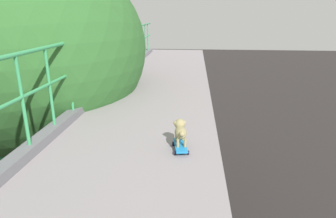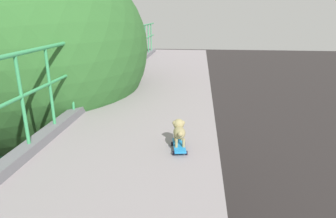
# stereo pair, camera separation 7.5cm
# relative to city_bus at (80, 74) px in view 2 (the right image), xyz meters

# --- Properties ---
(city_bus) EXTENTS (2.65, 11.19, 3.48)m
(city_bus) POSITION_rel_city_bus_xyz_m (0.00, 0.00, 0.00)
(city_bus) COLOR beige
(city_bus) RESTS_ON ground
(roadside_tree_mid) EXTENTS (5.98, 5.98, 8.60)m
(roadside_tree_mid) POSITION_rel_city_bus_xyz_m (6.17, -17.75, 4.26)
(roadside_tree_mid) COLOR brown
(roadside_tree_mid) RESTS_ON ground
(toy_skateboard) EXTENTS (0.24, 0.45, 0.08)m
(toy_skateboard) POSITION_rel_city_bus_xyz_m (10.14, -20.84, 3.42)
(toy_skateboard) COLOR #1F81CE
(toy_skateboard) RESTS_ON overpass_deck
(small_dog) EXTENTS (0.20, 0.40, 0.30)m
(small_dog) POSITION_rel_city_bus_xyz_m (10.14, -20.77, 3.62)
(small_dog) COLOR #988B5C
(small_dog) RESTS_ON toy_skateboard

